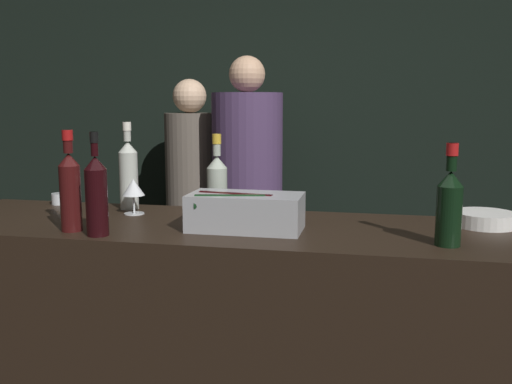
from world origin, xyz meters
The scene contains 13 objects.
wall_back_chalkboard centered at (0.00, 2.25, 1.40)m, with size 6.40×0.06×2.80m.
bar_counter centered at (0.00, 0.32, 0.52)m, with size 2.53×0.65×1.05m.
ice_bin_with_bottles centered at (-0.03, 0.26, 1.12)m, with size 0.40×0.20×0.13m.
bowl_white centered at (0.82, 0.50, 1.07)m, with size 0.22×0.22×0.05m.
wine_glass centered at (-0.52, 0.44, 1.15)m, with size 0.09×0.09×0.14m.
candle_votive centered at (-0.93, 0.58, 1.07)m, with size 0.07×0.07×0.05m.
rose_wine_bottle centered at (-0.18, 0.47, 1.18)m, with size 0.08×0.08×0.32m.
red_wine_bottle_burgundy centered at (0.65, 0.17, 1.18)m, with size 0.08×0.08×0.32m.
red_wine_bottle_black_foil centered at (-0.48, 0.07, 1.19)m, with size 0.07×0.07×0.35m.
red_wine_bottle_tall centered at (-0.61, 0.12, 1.20)m, with size 0.07×0.07×0.35m.
white_wine_bottle centered at (-0.58, 0.54, 1.20)m, with size 0.08×0.08×0.36m.
person_in_hoodie centered at (-0.72, 1.77, 0.92)m, with size 0.32×0.32×1.63m.
person_blond_tee centered at (-0.32, 1.61, 0.97)m, with size 0.42×0.42×1.76m.
Camera 1 is at (0.43, -1.66, 1.49)m, focal length 40.00 mm.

